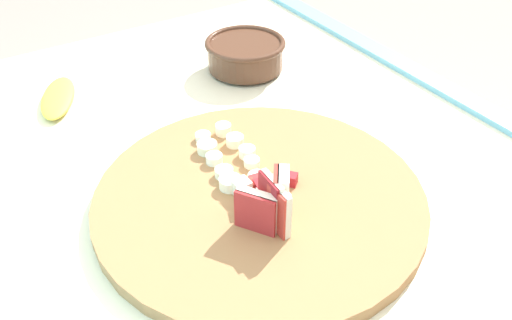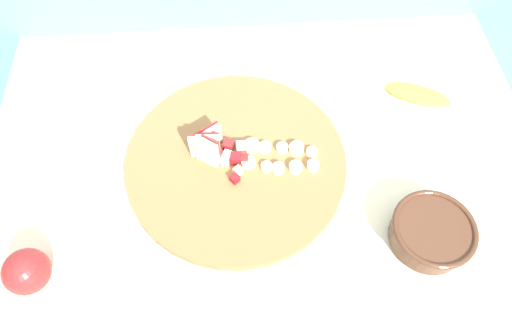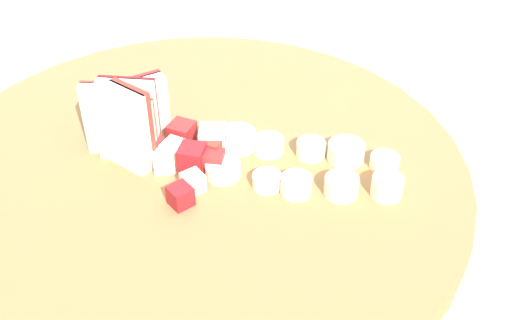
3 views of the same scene
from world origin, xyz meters
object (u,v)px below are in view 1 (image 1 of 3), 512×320
Objects in this scene: apple_dice_pile at (260,191)px; banana_peel at (58,98)px; ceramic_bowl at (245,53)px; cutting_board at (260,200)px; apple_wedge_fan at (272,204)px; banana_slice_rows at (228,156)px.

banana_peel is (0.40, 0.14, -0.02)m from apple_dice_pile.
cutting_board is at bearing 151.19° from ceramic_bowl.
ceramic_bowl is at bearing -27.30° from apple_wedge_fan.
banana_slice_rows is at bearing 143.98° from ceramic_bowl.
ceramic_bowl is (0.33, -0.18, 0.02)m from cutting_board.
apple_dice_pile is 0.70× the size of banana_peel.
banana_slice_rows is at bearing -8.01° from apple_wedge_fan.
ceramic_bowl reaches higher than cutting_board.
cutting_board is at bearing -160.51° from banana_peel.
apple_wedge_fan is 0.51× the size of ceramic_bowl.
apple_dice_pile reaches higher than cutting_board.
apple_wedge_fan is 0.53× the size of banana_peel.
apple_wedge_fan reaches higher than cutting_board.
banana_slice_rows is at bearing -3.83° from apple_dice_pile.
apple_dice_pile is (0.05, -0.01, -0.02)m from apple_wedge_fan.
cutting_board is 3.07× the size of banana_peel.
cutting_board reaches higher than banana_peel.
banana_slice_rows is 1.03× the size of ceramic_bowl.
apple_wedge_fan is 0.05m from apple_dice_pile.
ceramic_bowl is at bearing -102.24° from banana_peel.
apple_dice_pile is 0.67× the size of ceramic_bowl.
banana_peel is at bearing 15.55° from apple_wedge_fan.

